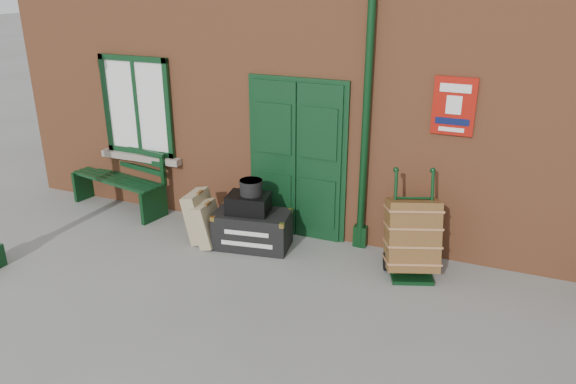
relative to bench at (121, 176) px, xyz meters
The scene contains 9 objects.
ground 3.55m from the bench, 22.24° to the right, with size 80.00×80.00×0.00m, color gray.
station_building 4.23m from the bench, 33.68° to the left, with size 10.30×4.30×4.36m.
bench is the anchor object (origin of this frame).
houdini_trunk 2.59m from the bench, 10.36° to the right, with size 1.01×0.56×0.51m, color black.
strongbox 2.53m from the bench, 10.57° to the right, with size 0.56×0.40×0.25m, color black.
hatbox 2.57m from the bench, ahead, with size 0.30×0.30×0.20m, color black.
suitcase_back 1.85m from the bench, 17.32° to the right, with size 0.20×0.49×0.69m, color tan.
suitcase_front 2.06m from the bench, 18.49° to the right, with size 0.18×0.44×0.59m, color tan.
porter_trolley 4.69m from the bench, ahead, with size 0.82×0.85×1.30m.
Camera 1 is at (2.40, -5.36, 3.56)m, focal length 35.00 mm.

